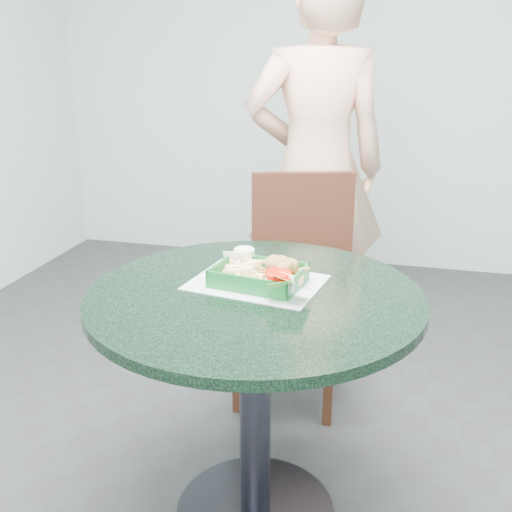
% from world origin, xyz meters
% --- Properties ---
extents(floor, '(4.00, 5.00, 0.02)m').
position_xyz_m(floor, '(0.00, 0.00, 0.00)').
color(floor, '#303335').
rests_on(floor, ground).
extents(wall_back, '(4.00, 0.04, 2.80)m').
position_xyz_m(wall_back, '(0.00, 2.50, 1.40)').
color(wall_back, silver).
rests_on(wall_back, ground).
extents(cafe_table, '(0.95, 0.95, 0.75)m').
position_xyz_m(cafe_table, '(0.00, 0.00, 0.58)').
color(cafe_table, '#24242C').
rests_on(cafe_table, floor).
extents(dining_chair, '(0.43, 0.43, 0.93)m').
position_xyz_m(dining_chair, '(-0.03, 0.81, 0.53)').
color(dining_chair, '#412619').
rests_on(dining_chair, floor).
extents(diner_person, '(0.89, 0.73, 2.12)m').
position_xyz_m(diner_person, '(-0.02, 1.17, 1.06)').
color(diner_person, '#E7AE8F').
rests_on(diner_person, floor).
extents(placemat, '(0.41, 0.33, 0.00)m').
position_xyz_m(placemat, '(-0.01, 0.07, 0.75)').
color(placemat, '#B1C4C0').
rests_on(placemat, cafe_table).
extents(food_basket, '(0.25, 0.18, 0.05)m').
position_xyz_m(food_basket, '(-0.00, 0.06, 0.77)').
color(food_basket, '#136227').
rests_on(food_basket, placemat).
extents(crab_sandwich, '(0.13, 0.13, 0.08)m').
position_xyz_m(crab_sandwich, '(0.06, 0.07, 0.80)').
color(crab_sandwich, '#EDBD60').
rests_on(crab_sandwich, food_basket).
extents(fries_pile, '(0.16, 0.17, 0.05)m').
position_xyz_m(fries_pile, '(-0.06, 0.08, 0.79)').
color(fries_pile, '#F7D595').
rests_on(fries_pile, food_basket).
extents(sauce_ramekin, '(0.06, 0.06, 0.04)m').
position_xyz_m(sauce_ramekin, '(-0.09, 0.15, 0.80)').
color(sauce_ramekin, beige).
rests_on(sauce_ramekin, food_basket).
extents(garnish_cup, '(0.13, 0.12, 0.05)m').
position_xyz_m(garnish_cup, '(0.09, 0.00, 0.79)').
color(garnish_cup, silver).
rests_on(garnish_cup, food_basket).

